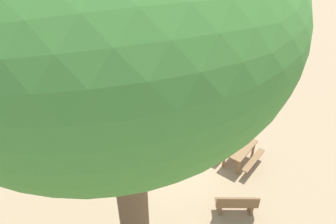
# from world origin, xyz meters

# --- Properties ---
(ground_plane) EXTENTS (60.00, 60.00, 0.00)m
(ground_plane) POSITION_xyz_m (0.00, 0.00, 0.00)
(ground_plane) COLOR tan
(elephant) EXTENTS (1.51, 1.77, 1.26)m
(elephant) POSITION_xyz_m (1.19, 0.70, 0.80)
(elephant) COLOR slate
(elephant) RESTS_ON ground_plane
(person_handler) EXTENTS (0.32, 0.45, 1.62)m
(person_handler) POSITION_xyz_m (2.75, 1.39, 0.95)
(person_handler) COLOR #3F3833
(person_handler) RESTS_ON ground_plane
(shade_tree_main) EXTENTS (6.71, 6.15, 9.64)m
(shade_tree_main) POSITION_xyz_m (-3.57, -3.45, 7.18)
(shade_tree_main) COLOR brown
(shade_tree_main) RESTS_ON ground_plane
(wooden_bench) EXTENTS (1.39, 1.11, 0.88)m
(wooden_bench) POSITION_xyz_m (-0.04, -3.89, 0.47)
(wooden_bench) COLOR brown
(wooden_bench) RESTS_ON ground_plane
(picnic_table_near) EXTENTS (1.90, 1.89, 0.78)m
(picnic_table_near) POSITION_xyz_m (1.73, -2.12, 0.59)
(picnic_table_near) COLOR olive
(picnic_table_near) RESTS_ON ground_plane
(picnic_table_far) EXTENTS (2.10, 2.10, 0.78)m
(picnic_table_far) POSITION_xyz_m (-3.05, 3.90, 0.59)
(picnic_table_far) COLOR #9E7A51
(picnic_table_far) RESTS_ON ground_plane
(market_stall_orange) EXTENTS (2.50, 2.50, 2.52)m
(market_stall_orange) POSITION_xyz_m (-1.93, 9.67, 1.14)
(market_stall_orange) COLOR #59514C
(market_stall_orange) RESTS_ON ground_plane
(market_stall_teal) EXTENTS (2.50, 2.50, 2.52)m
(market_stall_teal) POSITION_xyz_m (0.67, 9.67, 1.14)
(market_stall_teal) COLOR #59514C
(market_stall_teal) RESTS_ON ground_plane
(feed_bucket) EXTENTS (0.36, 0.36, 0.32)m
(feed_bucket) POSITION_xyz_m (-1.03, -0.86, 0.16)
(feed_bucket) COLOR gray
(feed_bucket) RESTS_ON ground_plane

